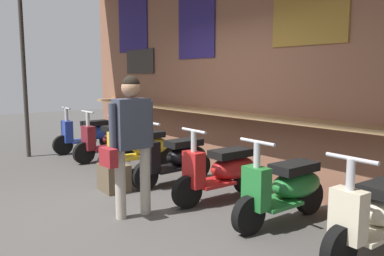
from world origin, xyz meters
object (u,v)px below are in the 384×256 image
(scooter_blue, at_px, (90,133))
(scooter_red, at_px, (223,170))
(scooter_yellow, at_px, (141,148))
(shopper_with_handbag, at_px, (131,133))
(scooter_green, at_px, (287,188))
(merchandise_crate, at_px, (114,177))
(scooter_black, at_px, (178,158))
(scooter_cream, at_px, (378,213))
(scooter_maroon, at_px, (112,139))

(scooter_blue, height_order, scooter_red, same)
(scooter_yellow, xyz_separation_m, scooter_red, (2.02, 0.00, 0.00))
(scooter_red, height_order, shopper_with_handbag, shopper_with_handbag)
(scooter_green, bearing_deg, merchandise_crate, -65.30)
(scooter_red, xyz_separation_m, merchandise_crate, (-1.24, -0.93, -0.20))
(scooter_blue, height_order, scooter_yellow, same)
(scooter_black, distance_m, scooter_green, 2.00)
(shopper_with_handbag, bearing_deg, scooter_cream, 29.07)
(scooter_green, bearing_deg, scooter_cream, 92.19)
(scooter_maroon, distance_m, scooter_cream, 5.11)
(scooter_maroon, distance_m, scooter_green, 4.10)
(scooter_maroon, bearing_deg, scooter_red, 88.67)
(scooter_maroon, xyz_separation_m, merchandise_crate, (1.85, -0.93, -0.20))
(scooter_blue, relative_size, scooter_maroon, 1.00)
(scooter_red, distance_m, scooter_green, 1.01)
(scooter_cream, bearing_deg, scooter_maroon, -86.84)
(scooter_cream, xyz_separation_m, shopper_with_handbag, (-2.23, -1.25, 0.59))
(merchandise_crate, bearing_deg, shopper_with_handbag, -16.85)
(scooter_black, distance_m, scooter_red, 0.99)
(scooter_black, xyz_separation_m, scooter_cream, (3.01, -0.00, 0.00))
(scooter_maroon, height_order, merchandise_crate, scooter_maroon)
(scooter_green, relative_size, scooter_cream, 1.00)
(scooter_blue, xyz_separation_m, scooter_green, (5.09, 0.00, 0.00))
(scooter_blue, xyz_separation_m, scooter_maroon, (0.99, 0.00, 0.00))
(scooter_cream, distance_m, shopper_with_handbag, 2.62)
(scooter_blue, distance_m, scooter_black, 3.09)
(scooter_red, bearing_deg, scooter_maroon, -87.28)
(scooter_black, bearing_deg, scooter_yellow, -90.24)
(scooter_cream, bearing_deg, scooter_yellow, -86.84)
(scooter_maroon, distance_m, scooter_red, 3.09)
(scooter_yellow, bearing_deg, scooter_black, 94.51)
(scooter_blue, distance_m, scooter_cream, 6.10)
(scooter_red, distance_m, scooter_cream, 2.02)
(scooter_maroon, bearing_deg, scooter_cream, 88.67)
(scooter_green, distance_m, shopper_with_handbag, 1.84)
(scooter_black, relative_size, shopper_with_handbag, 0.87)
(scooter_blue, distance_m, scooter_maroon, 0.99)
(shopper_with_handbag, bearing_deg, scooter_blue, 161.99)
(scooter_red, xyz_separation_m, shopper_with_handbag, (-0.21, -1.25, 0.59))
(scooter_black, xyz_separation_m, scooter_red, (0.99, -0.00, 0.00))
(scooter_yellow, relative_size, shopper_with_handbag, 0.87)
(scooter_green, bearing_deg, scooter_red, -87.81)
(merchandise_crate, bearing_deg, scooter_black, 74.99)
(scooter_maroon, distance_m, scooter_yellow, 1.07)
(scooter_blue, xyz_separation_m, scooter_yellow, (2.06, -0.00, 0.00))
(scooter_black, xyz_separation_m, merchandise_crate, (-0.25, -0.93, -0.20))
(scooter_cream, height_order, merchandise_crate, scooter_cream)
(scooter_cream, height_order, shopper_with_handbag, shopper_with_handbag)
(scooter_maroon, relative_size, scooter_yellow, 1.00)
(scooter_yellow, height_order, shopper_with_handbag, shopper_with_handbag)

